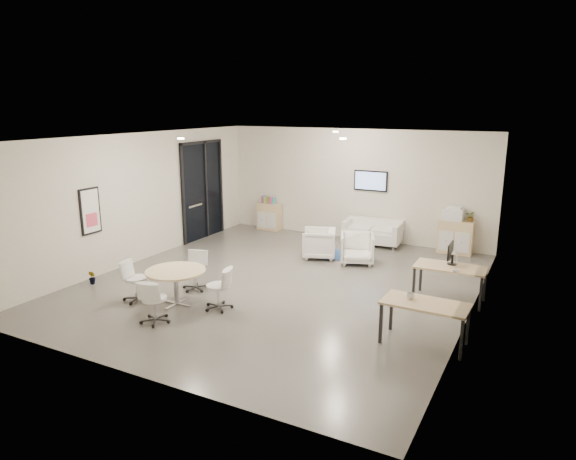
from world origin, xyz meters
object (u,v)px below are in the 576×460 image
(sideboard_right, at_px, (455,237))
(round_table, at_px, (176,274))
(armchair_left, at_px, (319,242))
(armchair_right, at_px, (357,247))
(desk_front, at_px, (425,307))
(desk_rear, at_px, (450,270))
(sideboard_left, at_px, (269,217))
(loveseat, at_px, (373,233))

(sideboard_right, relative_size, round_table, 0.77)
(armchair_left, bearing_deg, armchair_right, 69.44)
(desk_front, relative_size, round_table, 1.20)
(sideboard_right, height_order, desk_rear, sideboard_right)
(sideboard_left, xyz_separation_m, desk_rear, (6.23, -3.60, 0.23))
(armchair_left, bearing_deg, sideboard_left, -149.48)
(sideboard_left, distance_m, armchair_left, 3.39)
(round_table, bearing_deg, loveseat, 72.20)
(sideboard_right, distance_m, loveseat, 2.25)
(loveseat, height_order, round_table, round_table)
(armchair_left, xyz_separation_m, desk_rear, (3.56, -1.50, 0.23))
(armchair_right, xyz_separation_m, desk_rear, (2.52, -1.51, 0.23))
(sideboard_right, bearing_deg, sideboard_left, 179.76)
(loveseat, distance_m, desk_rear, 4.40)
(round_table, bearing_deg, armchair_left, 74.57)
(sideboard_right, xyz_separation_m, desk_front, (0.53, -5.76, 0.20))
(sideboard_left, height_order, round_table, sideboard_left)
(armchair_left, xyz_separation_m, armchair_right, (1.04, 0.01, -0.00))
(armchair_left, relative_size, desk_rear, 0.60)
(sideboard_left, xyz_separation_m, desk_front, (6.24, -5.79, 0.23))
(sideboard_left, height_order, armchair_left, armchair_left)
(sideboard_left, height_order, armchair_right, sideboard_left)
(sideboard_left, distance_m, desk_front, 8.51)
(sideboard_right, relative_size, desk_front, 0.64)
(sideboard_right, bearing_deg, desk_front, -84.74)
(desk_front, xyz_separation_m, round_table, (-4.74, -0.54, -0.02))
(sideboard_left, height_order, sideboard_right, sideboard_right)
(loveseat, relative_size, round_table, 1.41)
(loveseat, height_order, armchair_right, armchair_right)
(desk_rear, bearing_deg, armchair_left, 156.10)
(sideboard_left, xyz_separation_m, armchair_right, (3.71, -2.08, -0.00))
(round_table, bearing_deg, sideboard_right, 56.27)
(sideboard_left, relative_size, armchair_right, 1.01)
(desk_rear, relative_size, round_table, 1.19)
(sideboard_right, height_order, loveseat, sideboard_right)
(loveseat, relative_size, desk_rear, 1.19)
(sideboard_right, distance_m, round_table, 7.58)
(desk_front, bearing_deg, armchair_right, 126.00)
(armchair_right, relative_size, desk_rear, 0.59)
(sideboard_left, xyz_separation_m, armchair_left, (2.67, -2.10, 0.00))
(sideboard_right, distance_m, desk_front, 5.79)
(armchair_left, xyz_separation_m, round_table, (-1.17, -4.23, 0.21))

